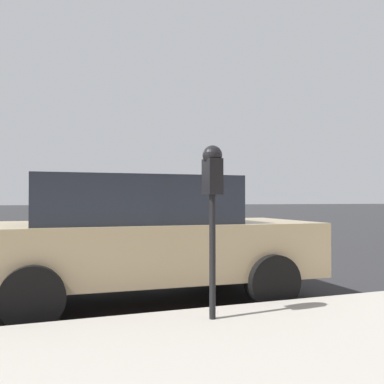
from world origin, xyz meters
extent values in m
plane|color=#2B2B2D|center=(0.00, 0.00, 0.00)|extent=(220.00, 220.00, 0.00)
cylinder|color=black|center=(-2.64, -0.44, 0.74)|extent=(0.06, 0.06, 1.17)
cube|color=black|center=(-2.64, -0.44, 1.50)|extent=(0.20, 0.14, 0.34)
sphere|color=black|center=(-2.64, -0.44, 1.70)|extent=(0.19, 0.19, 0.19)
cube|color=gold|center=(-2.54, -0.44, 1.46)|extent=(0.01, 0.11, 0.12)
cube|color=black|center=(-2.54, -0.44, 1.58)|extent=(0.01, 0.10, 0.08)
cube|color=tan|center=(-1.01, -0.21, 0.66)|extent=(1.95, 4.35, 0.67)
cube|color=#232833|center=(-1.00, -0.04, 1.28)|extent=(1.67, 2.45, 0.57)
cylinder|color=black|center=(-0.15, -1.57, 0.32)|extent=(0.24, 0.65, 0.64)
cylinder|color=black|center=(-1.95, -1.51, 0.32)|extent=(0.24, 0.65, 0.64)
cylinder|color=black|center=(-0.06, 1.09, 0.32)|extent=(0.24, 0.65, 0.64)
cylinder|color=black|center=(-1.86, 1.15, 0.32)|extent=(0.24, 0.65, 0.64)
camera|label=1|loc=(-6.55, 1.25, 1.28)|focal=42.00mm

